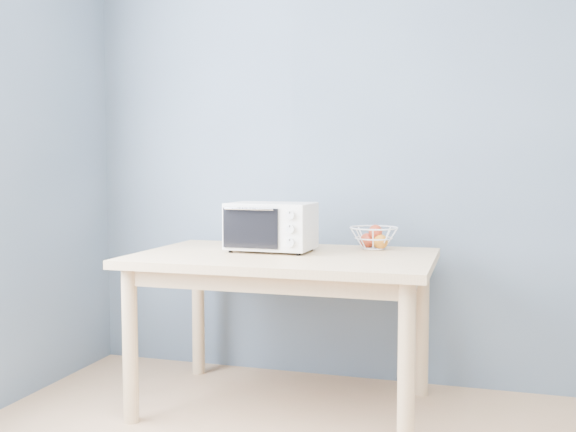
% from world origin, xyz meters
% --- Properties ---
extents(room, '(4.01, 4.51, 2.61)m').
position_xyz_m(room, '(0.00, 0.00, 1.30)').
color(room, tan).
rests_on(room, ground).
extents(dining_table, '(1.40, 0.90, 0.75)m').
position_xyz_m(dining_table, '(-0.70, 1.70, 0.65)').
color(dining_table, '#DAB883').
rests_on(dining_table, ground).
extents(toaster_oven, '(0.42, 0.31, 0.24)m').
position_xyz_m(toaster_oven, '(-0.80, 1.77, 0.88)').
color(toaster_oven, silver).
rests_on(toaster_oven, dining_table).
extents(fruit_basket, '(0.27, 0.27, 0.12)m').
position_xyz_m(fruit_basket, '(-0.31, 2.00, 0.81)').
color(fruit_basket, white).
rests_on(fruit_basket, dining_table).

